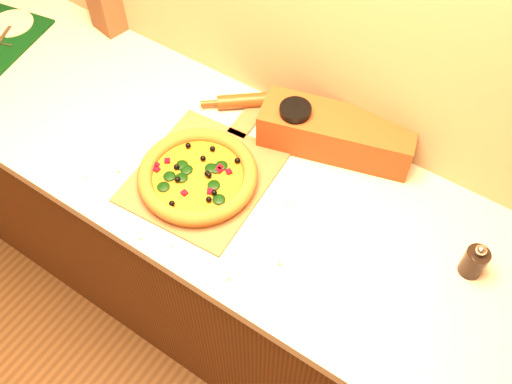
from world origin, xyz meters
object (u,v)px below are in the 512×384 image
Objects in this scene: pepper_grinder at (474,261)px; dark_jar at (294,125)px; pizza at (198,176)px; rolling_pin at (254,100)px; pizza_peel at (206,173)px; side_plate at (12,24)px.

dark_jar is (-0.60, 0.12, 0.03)m from pepper_grinder.
dark_jar reaches higher than pizza.
pizza reaches higher than rolling_pin.
pizza_peel is at bearing -82.61° from rolling_pin.
pizza is 1.25× the size of rolling_pin.
side_plate reaches higher than pizza_peel.
rolling_pin reaches higher than side_plate.
rolling_pin is at bearing 96.81° from pizza.
rolling_pin is 1.75× the size of side_plate.
side_plate is (-1.71, 0.02, -0.04)m from pepper_grinder.
side_plate is (-0.97, 0.15, 0.00)m from pizza_peel.
pizza_peel is 3.59× the size of side_plate.
rolling_pin is (-0.04, 0.30, 0.02)m from pizza_peel.
pizza_peel is 3.78× the size of dark_jar.
pizza_peel is at bearing -120.60° from dark_jar.
pizza is (0.00, -0.04, 0.03)m from pizza_peel.
pepper_grinder is 0.42× the size of rolling_pin.
rolling_pin is (-0.78, 0.18, -0.02)m from pepper_grinder.
side_plate is at bearing 169.23° from pizza.
dark_jar is (0.14, 0.28, 0.04)m from pizza.
pizza_peel is 1.64× the size of pizza.
rolling_pin is at bearing 167.19° from pepper_grinder.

